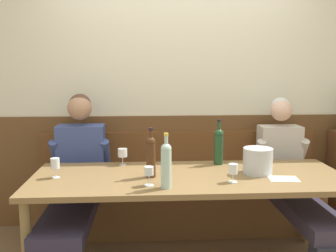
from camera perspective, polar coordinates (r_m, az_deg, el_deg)
The scene contains 15 objects.
room_wall_back at distance 3.74m, azimuth 1.57°, elevation 6.35°, with size 6.80×0.08×2.80m, color beige.
wood_wainscot_panel at distance 3.82m, azimuth 1.59°, elevation -6.58°, with size 6.80×0.03×1.09m, color brown.
wall_bench at distance 3.71m, azimuth 1.87°, elevation -11.39°, with size 2.68×0.42×0.94m.
dining_table at distance 2.93m, azimuth 3.19°, elevation -8.78°, with size 2.38×0.88×0.75m.
person_center_left_seat at distance 3.30m, azimuth -13.73°, elevation -7.54°, with size 0.53×1.30×1.32m.
person_right_seat at distance 3.47m, azimuth 18.25°, elevation -7.35°, with size 0.49×1.29×1.28m.
ice_bucket at distance 3.01m, azimuth 13.33°, elevation -5.12°, with size 0.23×0.23×0.20m, color #B7BBBD.
wine_bottle_green_tall at distance 3.22m, azimuth 7.61°, elevation -2.87°, with size 0.08×0.08×0.38m.
wine_bottle_amber_mid at distance 2.57m, azimuth -0.28°, elevation -5.72°, with size 0.07×0.07×0.38m.
wine_bottle_clear_water at distance 2.82m, azimuth -2.58°, elevation -4.43°, with size 0.07×0.07×0.37m.
wine_glass_mid_left at distance 3.21m, azimuth -6.84°, elevation -4.12°, with size 0.08×0.08×0.14m.
wine_glass_left_end at distance 2.75m, azimuth 9.75°, elevation -6.54°, with size 0.07×0.07×0.13m.
wine_glass_right_end at distance 2.94m, azimuth -16.59°, elevation -5.57°, with size 0.07×0.07×0.15m.
wine_glass_center_rear at distance 2.64m, azimuth -2.88°, elevation -6.94°, with size 0.07×0.07×0.14m.
tasting_sheet_left_guest at distance 2.94m, azimuth 17.00°, elevation -7.61°, with size 0.21×0.15×0.00m, color white.
Camera 1 is at (-0.33, -2.64, 1.56)m, focal length 40.59 mm.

